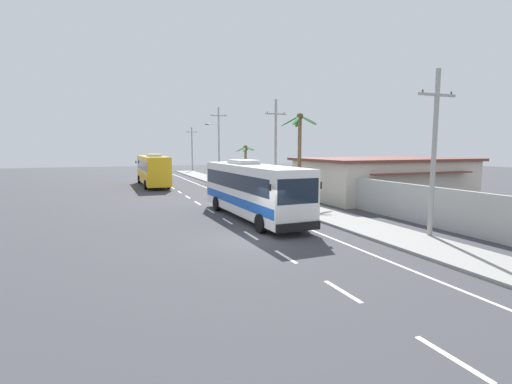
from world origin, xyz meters
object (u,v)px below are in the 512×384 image
object	(u,v)px
utility_pole_far	(218,141)
roadside_building	(383,178)
utility_pole_nearest	(434,151)
coach_bus_far_lane	(153,169)
palm_nearest	(300,142)
utility_pole_distant	(192,148)
coach_bus_foreground	(252,188)
utility_pole_mid	(276,145)
pedestrian_near_kerb	(246,181)
palm_second	(246,156)
motorcycle_beside_bus	(238,193)

from	to	relation	value
utility_pole_far	roadside_building	bearing A→B (deg)	-72.44
utility_pole_nearest	utility_pole_far	bearing A→B (deg)	89.85
coach_bus_far_lane	palm_nearest	size ratio (longest dim) A/B	1.60
utility_pole_distant	coach_bus_foreground	bearing A→B (deg)	-97.72
utility_pole_nearest	utility_pole_mid	world-z (taller)	utility_pole_mid
coach_bus_foreground	utility_pole_nearest	xyz separation A→B (m)	(6.50, -8.44, 2.45)
coach_bus_far_lane	utility_pole_far	distance (m)	13.20
coach_bus_foreground	pedestrian_near_kerb	xyz separation A→B (m)	(4.94, 14.66, -0.90)
utility_pole_nearest	roadside_building	world-z (taller)	utility_pole_nearest
utility_pole_mid	utility_pole_distant	distance (m)	39.40
utility_pole_mid	palm_second	bearing A→B (deg)	81.21
coach_bus_foreground	motorcycle_beside_bus	size ratio (longest dim) A/B	6.24
utility_pole_far	palm_nearest	world-z (taller)	utility_pole_far
palm_nearest	utility_pole_far	bearing A→B (deg)	89.64
roadside_building	utility_pole_distant	bearing A→B (deg)	99.87
utility_pole_nearest	palm_second	xyz separation A→B (m)	(2.65, 34.82, -0.99)
palm_nearest	motorcycle_beside_bus	bearing A→B (deg)	150.48
utility_pole_distant	pedestrian_near_kerb	bearing A→B (deg)	-93.08
utility_pole_nearest	utility_pole_distant	xyz separation A→B (m)	(0.37, 59.09, 0.04)
palm_second	roadside_building	xyz separation A→B (m)	(5.66, -21.34, -1.58)
utility_pole_nearest	roadside_building	size ratio (longest dim) A/B	0.56
coach_bus_foreground	utility_pole_mid	bearing A→B (deg)	58.82
utility_pole_nearest	coach_bus_foreground	bearing A→B (deg)	127.62
utility_pole_far	palm_second	xyz separation A→B (m)	(2.54, -4.57, -2.10)
roadside_building	palm_nearest	bearing A→B (deg)	176.23
utility_pole_distant	palm_second	world-z (taller)	utility_pole_distant
utility_pole_distant	utility_pole_nearest	bearing A→B (deg)	-90.36
utility_pole_far	utility_pole_distant	bearing A→B (deg)	89.24
utility_pole_far	roadside_building	xyz separation A→B (m)	(8.20, -25.91, -3.69)
utility_pole_mid	roadside_building	size ratio (longest dim) A/B	0.62
coach_bus_far_lane	pedestrian_near_kerb	world-z (taller)	coach_bus_far_lane
utility_pole_mid	palm_second	distance (m)	15.37
coach_bus_far_lane	palm_second	distance (m)	13.21
utility_pole_distant	roadside_building	distance (m)	46.37
utility_pole_far	roadside_building	distance (m)	27.43
motorcycle_beside_bus	palm_second	size ratio (longest dim) A/B	0.40
motorcycle_beside_bus	utility_pole_distant	world-z (taller)	utility_pole_distant
utility_pole_mid	palm_nearest	xyz separation A→B (m)	(-0.36, -5.67, 0.24)
coach_bus_foreground	utility_pole_mid	xyz separation A→B (m)	(6.81, 11.26, 2.86)
motorcycle_beside_bus	utility_pole_mid	distance (m)	7.15
utility_pole_mid	palm_second	xyz separation A→B (m)	(2.34, 15.13, -1.39)
motorcycle_beside_bus	roadside_building	xyz separation A→B (m)	(12.94, -3.15, 1.17)
motorcycle_beside_bus	utility_pole_mid	size ratio (longest dim) A/B	0.21
palm_nearest	palm_second	distance (m)	21.03
utility_pole_nearest	roadside_building	xyz separation A→B (m)	(8.31, 13.48, -2.57)
motorcycle_beside_bus	pedestrian_near_kerb	bearing A→B (deg)	64.63
motorcycle_beside_bus	utility_pole_mid	bearing A→B (deg)	31.83
pedestrian_near_kerb	coach_bus_foreground	bearing A→B (deg)	-10.70
utility_pole_mid	roadside_building	bearing A→B (deg)	-37.87
pedestrian_near_kerb	roadside_building	bearing A→B (deg)	53.66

